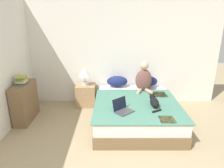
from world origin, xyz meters
TOP-DOWN VIEW (x-y plane):
  - wall_back at (0.00, 3.36)m, footprint 5.18×0.05m
  - bed at (0.43, 2.27)m, footprint 1.70×2.05m
  - pillow_near at (0.06, 3.13)m, footprint 0.51×0.28m
  - pillow_far at (0.80, 3.13)m, footprint 0.51×0.28m
  - person_sitting at (0.67, 2.83)m, footprint 0.38×0.37m
  - cat_tabby at (0.75, 1.99)m, footprint 0.19×0.57m
  - laptop_open at (0.13, 1.73)m, footprint 0.42×0.42m
  - nightstand at (-0.72, 3.08)m, footprint 0.47×0.45m
  - table_lamp at (-0.73, 3.07)m, footprint 0.29×0.29m
  - bookshelf at (-1.92, 2.33)m, footprint 0.28×0.78m
  - book_stack_top at (-1.92, 2.33)m, footprint 0.22×0.25m

SIDE VIEW (x-z plane):
  - bed at x=0.43m, z-range 0.00..0.49m
  - nightstand at x=-0.72m, z-range 0.00..0.54m
  - bookshelf at x=-1.92m, z-range 0.00..0.82m
  - laptop_open at x=0.13m, z-range 0.42..0.66m
  - cat_tabby at x=0.75m, z-range 0.48..0.66m
  - pillow_near at x=0.06m, z-range 0.49..0.75m
  - pillow_far at x=0.80m, z-range 0.49..0.75m
  - person_sitting at x=0.67m, z-range 0.44..1.14m
  - table_lamp at x=-0.73m, z-range 0.62..1.06m
  - book_stack_top at x=-1.92m, z-range 0.83..1.00m
  - wall_back at x=0.00m, z-range 0.00..2.55m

